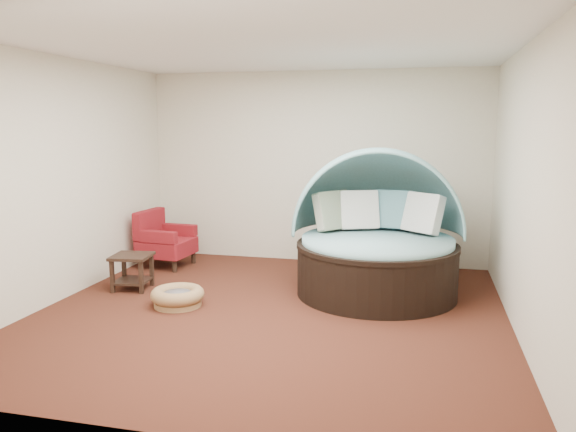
% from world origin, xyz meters
% --- Properties ---
extents(floor, '(5.00, 5.00, 0.00)m').
position_xyz_m(floor, '(0.00, 0.00, 0.00)').
color(floor, '#4D2116').
rests_on(floor, ground).
extents(wall_back, '(5.00, 0.00, 5.00)m').
position_xyz_m(wall_back, '(0.00, 2.50, 1.40)').
color(wall_back, beige).
rests_on(wall_back, floor).
extents(wall_front, '(5.00, 0.00, 5.00)m').
position_xyz_m(wall_front, '(0.00, -2.50, 1.40)').
color(wall_front, beige).
rests_on(wall_front, floor).
extents(wall_left, '(0.00, 5.00, 5.00)m').
position_xyz_m(wall_left, '(-2.50, 0.00, 1.40)').
color(wall_left, beige).
rests_on(wall_left, floor).
extents(wall_right, '(0.00, 5.00, 5.00)m').
position_xyz_m(wall_right, '(2.50, 0.00, 1.40)').
color(wall_right, beige).
rests_on(wall_right, floor).
extents(ceiling, '(5.00, 5.00, 0.00)m').
position_xyz_m(ceiling, '(0.00, 0.00, 2.80)').
color(ceiling, white).
rests_on(ceiling, wall_back).
extents(canopy_daybed, '(2.20, 2.12, 1.76)m').
position_xyz_m(canopy_daybed, '(1.05, 1.09, 0.82)').
color(canopy_daybed, black).
rests_on(canopy_daybed, floor).
extents(pet_basket, '(0.79, 0.79, 0.21)m').
position_xyz_m(pet_basket, '(-1.08, 0.00, 0.11)').
color(pet_basket, brown).
rests_on(pet_basket, floor).
extents(red_armchair, '(0.74, 0.75, 0.81)m').
position_xyz_m(red_armchair, '(-2.05, 1.65, 0.37)').
color(red_armchair, black).
rests_on(red_armchair, floor).
extents(side_table, '(0.51, 0.51, 0.44)m').
position_xyz_m(side_table, '(-1.90, 0.48, 0.28)').
color(side_table, black).
rests_on(side_table, floor).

